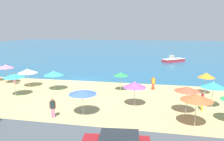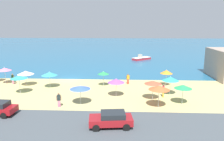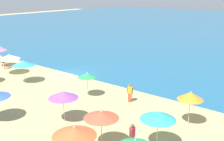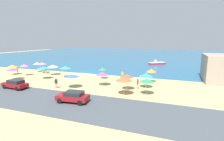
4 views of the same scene
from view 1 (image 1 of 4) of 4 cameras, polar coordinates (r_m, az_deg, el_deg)
ground_plane at (r=31.35m, az=-7.85°, el=-2.70°), size 160.00×160.00×0.00m
sea at (r=84.69m, az=4.40°, el=5.96°), size 150.00×110.00×0.05m
beach_umbrella_0 at (r=18.72m, az=-7.67°, el=-5.58°), size 2.39×2.39×2.30m
beach_umbrella_2 at (r=25.61m, az=2.32°, el=-0.97°), size 1.73×1.73×2.33m
beach_umbrella_3 at (r=26.33m, az=23.44°, el=-1.16°), size 1.83×1.83×2.57m
beach_umbrella_6 at (r=26.85m, az=-14.98°, el=-0.65°), size 2.36×2.36×2.44m
beach_umbrella_8 at (r=19.74m, az=19.05°, el=-4.59°), size 2.15×2.15×2.52m
beach_umbrella_9 at (r=22.33m, az=24.96°, el=-3.42°), size 2.20×2.20×2.52m
beach_umbrella_10 at (r=32.32m, az=-26.02°, el=0.97°), size 2.07×2.07×2.65m
beach_umbrella_11 at (r=20.74m, az=5.95°, el=-3.68°), size 2.20×2.20×2.46m
beach_umbrella_12 at (r=25.91m, az=-24.19°, el=-1.22°), size 2.27×2.27×2.59m
beach_umbrella_14 at (r=17.36m, az=21.25°, el=-6.54°), size 2.36×2.36×2.65m
beach_umbrella_15 at (r=29.54m, az=-21.18°, el=-0.14°), size 2.43×2.43×2.36m
bather_0 at (r=21.37m, az=22.53°, el=-7.22°), size 0.23×0.57×1.75m
bather_1 at (r=18.99m, az=-15.23°, el=-9.11°), size 0.56×0.29×1.70m
bather_2 at (r=26.84m, az=10.72°, el=-3.05°), size 0.55×0.32×1.67m
bather_3 at (r=31.63m, az=-24.17°, el=-1.67°), size 0.54×0.33×1.71m
skiff_nearshore at (r=50.55m, az=15.75°, el=2.68°), size 5.34×4.79×1.48m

